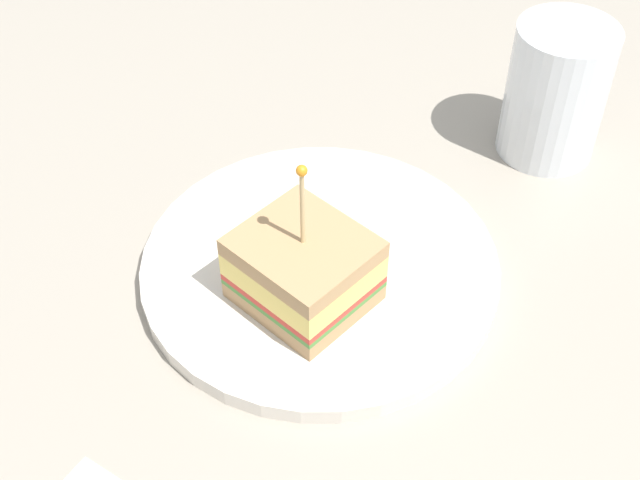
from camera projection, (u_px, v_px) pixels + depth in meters
ground_plane at (320, 282)px, 60.95cm from camera, size 97.09×97.09×2.00cm
plate at (320, 267)px, 59.80cm from camera, size 24.81×24.81×1.26cm
sandwich_half_center at (304, 270)px, 55.16cm from camera, size 10.26×10.54×11.31cm
drink_glass at (554, 99)px, 66.62cm from camera, size 7.72×7.72×10.96cm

